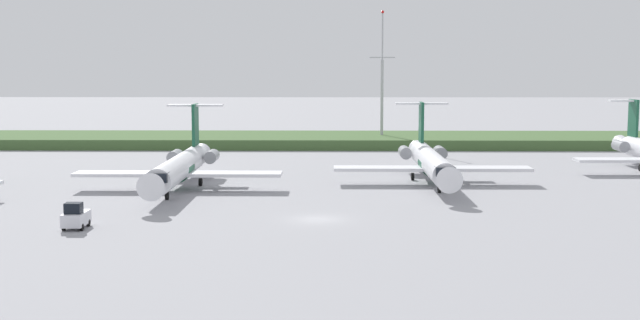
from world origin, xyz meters
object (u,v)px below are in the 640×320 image
object	(u,v)px
regional_jet_fourth	(431,161)
baggage_tug	(76,217)
antenna_mast	(382,89)
regional_jet_third	(181,166)

from	to	relation	value
regional_jet_fourth	baggage_tug	size ratio (longest dim) A/B	9.69
regional_jet_fourth	antenna_mast	bearing A→B (deg)	93.56
regional_jet_third	antenna_mast	bearing A→B (deg)	63.44
regional_jet_third	regional_jet_fourth	bearing A→B (deg)	10.00
regional_jet_third	baggage_tug	xyz separation A→B (m)	(-4.78, -22.98, -1.53)
regional_jet_fourth	baggage_tug	bearing A→B (deg)	-139.96
regional_jet_fourth	antenna_mast	xyz separation A→B (m)	(-2.88, 46.35, 7.03)
regional_jet_third	baggage_tug	bearing A→B (deg)	-101.75
regional_jet_third	regional_jet_fourth	world-z (taller)	same
baggage_tug	antenna_mast	bearing A→B (deg)	67.72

